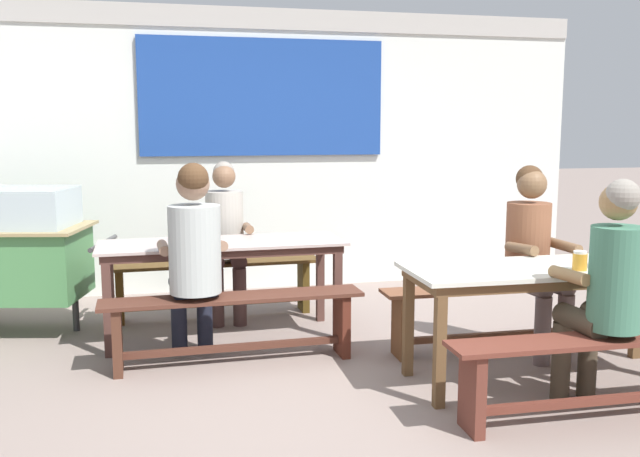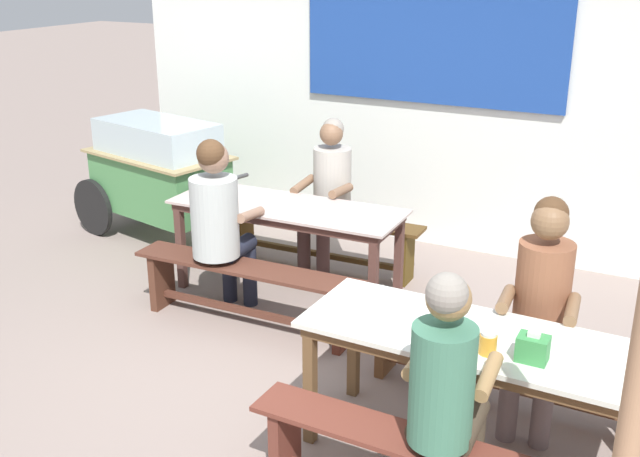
{
  "view_description": "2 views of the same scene",
  "coord_description": "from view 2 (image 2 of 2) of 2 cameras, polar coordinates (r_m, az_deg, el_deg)",
  "views": [
    {
      "loc": [
        -1.09,
        -4.04,
        1.59
      ],
      "look_at": [
        -0.01,
        0.63,
        0.89
      ],
      "focal_mm": 39.28,
      "sensor_mm": 36.0,
      "label": 1
    },
    {
      "loc": [
        2.13,
        -3.63,
        2.56
      ],
      "look_at": [
        -0.04,
        0.53,
        0.85
      ],
      "focal_mm": 42.68,
      "sensor_mm": 36.0,
      "label": 2
    }
  ],
  "objects": [
    {
      "name": "bench_far_back",
      "position": [
        6.47,
        0.13,
        -0.26
      ],
      "size": [
        1.78,
        0.31,
        0.47
      ],
      "color": "#543A1A",
      "rests_on": "ground_plane"
    },
    {
      "name": "dining_table_near",
      "position": [
        3.99,
        11.74,
        -8.8
      ],
      "size": [
        1.83,
        0.69,
        0.74
      ],
      "color": "silver",
      "rests_on": "ground_plane"
    },
    {
      "name": "backdrop_wall",
      "position": [
        6.85,
        9.15,
        10.24
      ],
      "size": [
        6.22,
        0.23,
        2.7
      ],
      "color": "white",
      "rests_on": "ground_plane"
    },
    {
      "name": "ground_plane",
      "position": [
        4.92,
        -2.52,
        -11.35
      ],
      "size": [
        40.0,
        40.0,
        0.0
      ],
      "primitive_type": "plane",
      "color": "gray"
    },
    {
      "name": "food_cart",
      "position": [
        7.21,
        -12.07,
        4.33
      ],
      "size": [
        1.8,
        1.06,
        1.12
      ],
      "color": "#4B8A4E",
      "rests_on": "ground_plane"
    },
    {
      "name": "person_center_facing",
      "position": [
        6.24,
        0.64,
        3.05
      ],
      "size": [
        0.43,
        0.53,
        1.31
      ],
      "color": "#4B322F",
      "rests_on": "ground_plane"
    },
    {
      "name": "bench_near_back",
      "position": [
        4.68,
        13.71,
        -9.3
      ],
      "size": [
        1.77,
        0.29,
        0.47
      ],
      "color": "brown",
      "rests_on": "ground_plane"
    },
    {
      "name": "person_left_back_turned",
      "position": [
        5.47,
        -7.6,
        0.87
      ],
      "size": [
        0.47,
        0.54,
        1.36
      ],
      "color": "#1C1F2E",
      "rests_on": "ground_plane"
    },
    {
      "name": "person_near_front",
      "position": [
        3.49,
        9.42,
        -11.59
      ],
      "size": [
        0.41,
        0.52,
        1.32
      ],
      "color": "#413729",
      "rests_on": "ground_plane"
    },
    {
      "name": "person_right_near_table",
      "position": [
        4.39,
        16.22,
        -5.13
      ],
      "size": [
        0.44,
        0.55,
        1.32
      ],
      "color": "#6D5A59",
      "rests_on": "ground_plane"
    },
    {
      "name": "bench_far_front",
      "position": [
        5.47,
        -5.5,
        -4.3
      ],
      "size": [
        1.76,
        0.33,
        0.47
      ],
      "color": "#502B20",
      "rests_on": "ground_plane"
    },
    {
      "name": "wooden_support_post",
      "position": [
        2.77,
        22.15,
        -14.33
      ],
      "size": [
        0.08,
        0.08,
        2.13
      ],
      "primitive_type": "cylinder",
      "color": "tan",
      "rests_on": "ground_plane"
    },
    {
      "name": "condiment_jar",
      "position": [
        3.77,
        12.49,
        -8.39
      ],
      "size": [
        0.08,
        0.08,
        0.12
      ],
      "color": "orange",
      "rests_on": "dining_table_near"
    },
    {
      "name": "dining_table_far",
      "position": [
        5.84,
        -2.49,
        1.04
      ],
      "size": [
        1.83,
        0.69,
        0.74
      ],
      "color": "#BEABA4",
      "rests_on": "ground_plane"
    },
    {
      "name": "tissue_box",
      "position": [
        3.76,
        15.66,
        -8.64
      ],
      "size": [
        0.15,
        0.11,
        0.15
      ],
      "color": "#398B46",
      "rests_on": "dining_table_near"
    }
  ]
}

